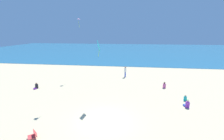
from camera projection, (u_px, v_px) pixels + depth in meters
ground_plane at (116, 83)px, 22.79m from camera, size 120.00×120.00×0.00m
ocean_water at (126, 50)px, 62.12m from camera, size 120.00×60.00×0.05m
beach_chair_far_left at (33, 135)px, 10.90m from camera, size 0.80×0.79×0.59m
person_0 at (36, 86)px, 20.50m from camera, size 0.49×0.70×0.80m
person_1 at (186, 99)px, 16.89m from camera, size 0.58×0.40×0.66m
person_2 at (125, 71)px, 25.44m from camera, size 0.43×0.43×1.76m
person_3 at (187, 104)px, 15.41m from camera, size 0.56×0.73×0.82m
person_4 at (164, 86)px, 20.73m from camera, size 0.56×0.73×0.82m
kite_teal at (99, 46)px, 15.06m from camera, size 0.31×1.12×1.64m
kite_pink at (79, 19)px, 23.48m from camera, size 0.48×0.50×1.42m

